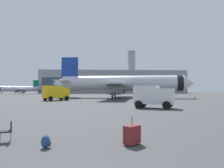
% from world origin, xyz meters
% --- Properties ---
extents(airplane_at_gate, '(35.57, 32.31, 10.50)m').
position_xyz_m(airplane_at_gate, '(5.72, 50.68, 3.66)').
color(airplane_at_gate, silver).
rests_on(airplane_at_gate, ground).
extents(airplane_taxiing, '(19.46, 19.23, 7.06)m').
position_xyz_m(airplane_taxiing, '(-39.44, 106.15, 2.46)').
color(airplane_taxiing, silver).
rests_on(airplane_taxiing, ground).
extents(service_truck, '(5.14, 4.69, 2.90)m').
position_xyz_m(service_truck, '(-8.05, 39.58, 1.61)').
color(service_truck, yellow).
rests_on(service_truck, ground).
extents(cargo_van, '(4.83, 3.79, 2.60)m').
position_xyz_m(cargo_van, '(6.64, 21.63, 1.45)').
color(cargo_van, white).
rests_on(cargo_van, ground).
extents(safety_cone_near, '(0.44, 0.44, 0.71)m').
position_xyz_m(safety_cone_near, '(13.69, 35.56, 0.35)').
color(safety_cone_near, '#F2590C').
rests_on(safety_cone_near, ground).
extents(safety_cone_mid, '(0.44, 0.44, 0.66)m').
position_xyz_m(safety_cone_mid, '(22.21, 45.19, 0.32)').
color(safety_cone_mid, '#F2590C').
rests_on(safety_cone_mid, ground).
extents(rolling_suitcase, '(0.74, 0.73, 1.10)m').
position_xyz_m(rolling_suitcase, '(1.73, 5.60, 0.39)').
color(rolling_suitcase, maroon).
rests_on(rolling_suitcase, ground).
extents(traveller_backpack, '(0.36, 0.40, 0.48)m').
position_xyz_m(traveller_backpack, '(-1.50, 5.30, 0.23)').
color(traveller_backpack, navy).
rests_on(traveller_backpack, ground).
extents(gate_chair, '(0.63, 0.63, 0.86)m').
position_xyz_m(gate_chair, '(-3.31, 6.33, 0.50)').
color(gate_chair, black).
rests_on(gate_chair, ground).
extents(terminal_building, '(82.04, 16.80, 24.95)m').
position_xyz_m(terminal_building, '(8.55, 122.63, 6.63)').
color(terminal_building, gray).
rests_on(terminal_building, ground).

